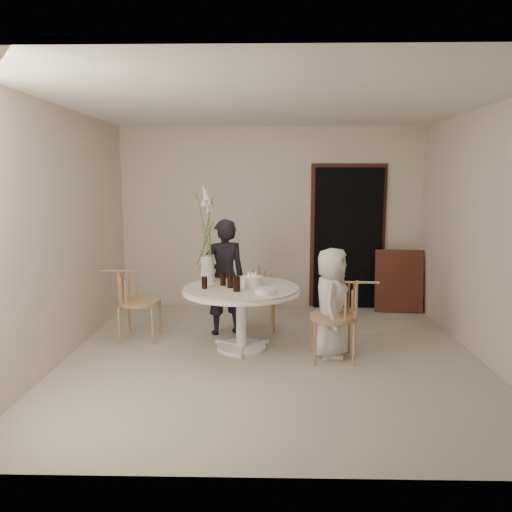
{
  "coord_description": "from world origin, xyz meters",
  "views": [
    {
      "loc": [
        -0.06,
        -5.25,
        1.93
      ],
      "look_at": [
        -0.18,
        0.3,
        1.07
      ],
      "focal_mm": 35.0,
      "sensor_mm": 36.0,
      "label": 1
    }
  ],
  "objects_px": {
    "girl": "(224,277)",
    "boy": "(331,303)",
    "table": "(241,297)",
    "birthday_cake": "(252,282)",
    "chair_far": "(259,290)",
    "chair_right": "(345,309)",
    "flower_vase": "(207,248)",
    "chair_left": "(130,294)"
  },
  "relations": [
    {
      "from": "boy",
      "to": "chair_left",
      "type": "bearing_deg",
      "value": 89.19
    },
    {
      "from": "table",
      "to": "flower_vase",
      "type": "bearing_deg",
      "value": 146.78
    },
    {
      "from": "chair_right",
      "to": "chair_left",
      "type": "xyz_separation_m",
      "value": [
        -2.5,
        0.65,
        -0.01
      ]
    },
    {
      "from": "table",
      "to": "chair_left",
      "type": "height_order",
      "value": "chair_left"
    },
    {
      "from": "flower_vase",
      "to": "chair_far",
      "type": "bearing_deg",
      "value": 45.6
    },
    {
      "from": "birthday_cake",
      "to": "girl",
      "type": "bearing_deg",
      "value": 121.94
    },
    {
      "from": "chair_left",
      "to": "birthday_cake",
      "type": "xyz_separation_m",
      "value": [
        1.49,
        -0.33,
        0.23
      ]
    },
    {
      "from": "flower_vase",
      "to": "girl",
      "type": "bearing_deg",
      "value": 61.72
    },
    {
      "from": "chair_right",
      "to": "boy",
      "type": "relative_size",
      "value": 0.72
    },
    {
      "from": "girl",
      "to": "chair_left",
      "type": "bearing_deg",
      "value": -6.95
    },
    {
      "from": "girl",
      "to": "boy",
      "type": "bearing_deg",
      "value": 127.54
    },
    {
      "from": "table",
      "to": "boy",
      "type": "height_order",
      "value": "boy"
    },
    {
      "from": "chair_right",
      "to": "table",
      "type": "bearing_deg",
      "value": -102.89
    },
    {
      "from": "table",
      "to": "boy",
      "type": "xyz_separation_m",
      "value": [
        0.99,
        -0.22,
        -0.01
      ]
    },
    {
      "from": "boy",
      "to": "birthday_cake",
      "type": "relative_size",
      "value": 4.98
    },
    {
      "from": "table",
      "to": "birthday_cake",
      "type": "distance_m",
      "value": 0.21
    },
    {
      "from": "chair_left",
      "to": "flower_vase",
      "type": "relative_size",
      "value": 0.75
    },
    {
      "from": "chair_left",
      "to": "birthday_cake",
      "type": "height_order",
      "value": "birthday_cake"
    },
    {
      "from": "birthday_cake",
      "to": "chair_left",
      "type": "bearing_deg",
      "value": 167.56
    },
    {
      "from": "chair_right",
      "to": "boy",
      "type": "xyz_separation_m",
      "value": [
        -0.14,
        0.09,
        0.04
      ]
    },
    {
      "from": "chair_far",
      "to": "chair_right",
      "type": "distance_m",
      "value": 1.52
    },
    {
      "from": "chair_far",
      "to": "girl",
      "type": "xyz_separation_m",
      "value": [
        -0.43,
        -0.3,
        0.22
      ]
    },
    {
      "from": "chair_left",
      "to": "girl",
      "type": "distance_m",
      "value": 1.17
    },
    {
      "from": "chair_far",
      "to": "chair_left",
      "type": "relative_size",
      "value": 0.9
    },
    {
      "from": "table",
      "to": "chair_right",
      "type": "relative_size",
      "value": 1.52
    },
    {
      "from": "table",
      "to": "chair_left",
      "type": "xyz_separation_m",
      "value": [
        -1.37,
        0.34,
        -0.06
      ]
    },
    {
      "from": "chair_right",
      "to": "girl",
      "type": "xyz_separation_m",
      "value": [
        -1.37,
        0.9,
        0.16
      ]
    },
    {
      "from": "chair_right",
      "to": "flower_vase",
      "type": "bearing_deg",
      "value": -108.11
    },
    {
      "from": "chair_right",
      "to": "flower_vase",
      "type": "xyz_separation_m",
      "value": [
        -1.54,
        0.58,
        0.57
      ]
    },
    {
      "from": "chair_far",
      "to": "chair_right",
      "type": "height_order",
      "value": "chair_right"
    },
    {
      "from": "chair_right",
      "to": "boy",
      "type": "height_order",
      "value": "boy"
    },
    {
      "from": "chair_left",
      "to": "chair_far",
      "type": "bearing_deg",
      "value": -69.4
    },
    {
      "from": "girl",
      "to": "birthday_cake",
      "type": "relative_size",
      "value": 5.99
    },
    {
      "from": "chair_far",
      "to": "chair_right",
      "type": "bearing_deg",
      "value": -54.57
    },
    {
      "from": "girl",
      "to": "chair_right",
      "type": "bearing_deg",
      "value": 127.47
    },
    {
      "from": "chair_right",
      "to": "chair_left",
      "type": "height_order",
      "value": "chair_right"
    },
    {
      "from": "table",
      "to": "boy",
      "type": "relative_size",
      "value": 1.1
    },
    {
      "from": "chair_right",
      "to": "chair_left",
      "type": "relative_size",
      "value": 1.01
    },
    {
      "from": "boy",
      "to": "girl",
      "type": "bearing_deg",
      "value": 69.33
    },
    {
      "from": "table",
      "to": "chair_left",
      "type": "relative_size",
      "value": 1.54
    },
    {
      "from": "boy",
      "to": "table",
      "type": "bearing_deg",
      "value": 89.91
    },
    {
      "from": "chair_left",
      "to": "birthday_cake",
      "type": "distance_m",
      "value": 1.54
    }
  ]
}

